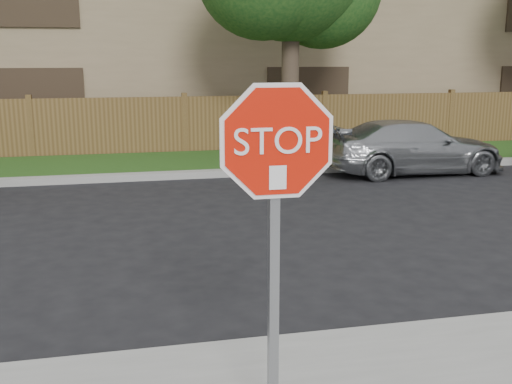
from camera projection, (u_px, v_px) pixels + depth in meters
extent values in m
plane|color=black|center=(309.00, 341.00, 5.72)|extent=(90.00, 90.00, 0.00)
cube|color=gray|center=(201.00, 174.00, 13.46)|extent=(70.00, 0.30, 0.15)
cube|color=#1E4714|center=(192.00, 162.00, 15.04)|extent=(70.00, 3.00, 0.12)
cube|color=#533B1D|center=(185.00, 126.00, 16.40)|extent=(70.00, 0.12, 1.60)
cube|color=#877253|center=(167.00, 47.00, 21.25)|extent=(34.00, 8.00, 6.00)
cylinder|color=#382B21|center=(290.00, 85.00, 15.05)|extent=(0.44, 0.44, 3.92)
cube|color=gray|center=(274.00, 276.00, 3.93)|extent=(0.06, 0.06, 2.30)
cylinder|color=white|center=(277.00, 142.00, 3.66)|extent=(1.01, 0.02, 1.01)
cylinder|color=red|center=(278.00, 142.00, 3.65)|extent=(0.93, 0.02, 0.93)
cube|color=white|center=(278.00, 178.00, 3.69)|extent=(0.11, 0.00, 0.15)
imported|color=#9EA1A5|center=(413.00, 147.00, 13.85)|extent=(4.27, 1.81, 1.23)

